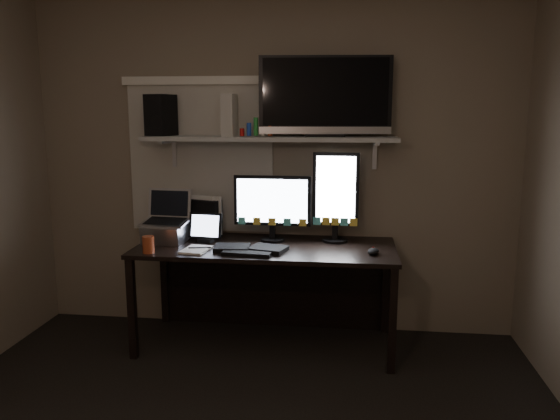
% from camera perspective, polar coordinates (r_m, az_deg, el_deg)
% --- Properties ---
extents(back_wall, '(3.60, 0.00, 3.60)m').
position_cam_1_polar(back_wall, '(4.10, -0.75, 4.59)').
color(back_wall, '#7C6D59').
rests_on(back_wall, floor).
extents(window_blinds, '(1.10, 0.02, 1.10)m').
position_cam_1_polar(window_blinds, '(4.19, -8.28, 5.30)').
color(window_blinds, beige).
rests_on(window_blinds, back_wall).
extents(desk, '(1.80, 0.75, 0.73)m').
position_cam_1_polar(desk, '(3.99, -1.22, -5.79)').
color(desk, black).
rests_on(desk, floor).
extents(wall_shelf, '(1.80, 0.35, 0.03)m').
position_cam_1_polar(wall_shelf, '(3.91, -1.11, 7.47)').
color(wall_shelf, '#A4A5A0').
rests_on(wall_shelf, back_wall).
extents(monitor_landscape, '(0.56, 0.07, 0.49)m').
position_cam_1_polar(monitor_landscape, '(3.92, -0.81, 0.23)').
color(monitor_landscape, black).
rests_on(monitor_landscape, desk).
extents(monitor_portrait, '(0.33, 0.08, 0.65)m').
position_cam_1_polar(monitor_portrait, '(3.90, 5.84, 1.39)').
color(monitor_portrait, black).
rests_on(monitor_portrait, desk).
extents(keyboard, '(0.51, 0.24, 0.03)m').
position_cam_1_polar(keyboard, '(3.69, -3.15, -4.03)').
color(keyboard, black).
rests_on(keyboard, desk).
extents(mouse, '(0.10, 0.13, 0.04)m').
position_cam_1_polar(mouse, '(3.64, 9.72, -4.28)').
color(mouse, black).
rests_on(mouse, desk).
extents(notepad, '(0.19, 0.25, 0.01)m').
position_cam_1_polar(notepad, '(3.73, -8.77, -4.12)').
color(notepad, white).
rests_on(notepad, desk).
extents(tablet, '(0.26, 0.14, 0.22)m').
position_cam_1_polar(tablet, '(3.94, -7.78, -1.81)').
color(tablet, black).
rests_on(tablet, desk).
extents(file_sorter, '(0.26, 0.18, 0.30)m').
position_cam_1_polar(file_sorter, '(4.12, -7.80, -0.69)').
color(file_sorter, black).
rests_on(file_sorter, desk).
extents(laptop, '(0.35, 0.29, 0.37)m').
position_cam_1_polar(laptop, '(3.97, -11.92, -0.74)').
color(laptop, '#B0B0B5').
rests_on(laptop, desk).
extents(cup, '(0.09, 0.09, 0.11)m').
position_cam_1_polar(cup, '(3.72, -13.60, -3.53)').
color(cup, '#93371A').
rests_on(cup, desk).
extents(sticky_notes, '(0.37, 0.31, 0.00)m').
position_cam_1_polar(sticky_notes, '(3.72, -3.61, -4.13)').
color(sticky_notes, yellow).
rests_on(sticky_notes, desk).
extents(tv, '(0.93, 0.25, 0.55)m').
position_cam_1_polar(tv, '(3.89, 4.74, 11.72)').
color(tv, black).
rests_on(tv, wall_shelf).
extents(game_console, '(0.08, 0.25, 0.30)m').
position_cam_1_polar(game_console, '(3.97, -5.25, 9.83)').
color(game_console, silver).
rests_on(game_console, wall_shelf).
extents(speaker, '(0.21, 0.23, 0.30)m').
position_cam_1_polar(speaker, '(4.11, -12.33, 9.66)').
color(speaker, black).
rests_on(speaker, wall_shelf).
extents(bottles, '(0.21, 0.09, 0.13)m').
position_cam_1_polar(bottles, '(3.89, -2.53, 8.61)').
color(bottles, '#A50F0C').
rests_on(bottles, wall_shelf).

